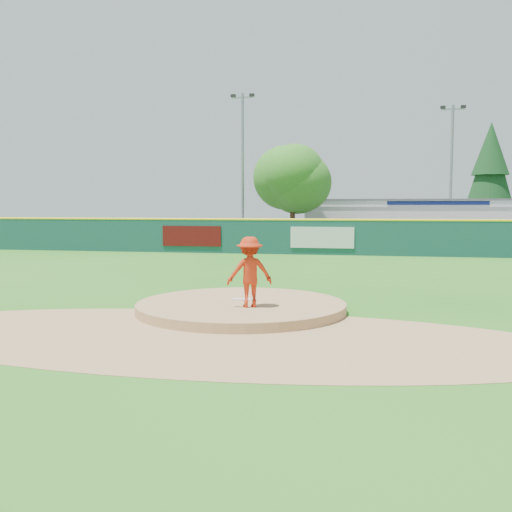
% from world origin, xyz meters
% --- Properties ---
extents(ground, '(120.00, 120.00, 0.00)m').
position_xyz_m(ground, '(0.00, 0.00, 0.00)').
color(ground, '#286B19').
rests_on(ground, ground).
extents(pitchers_mound, '(5.50, 5.50, 0.50)m').
position_xyz_m(pitchers_mound, '(0.00, 0.00, 0.00)').
color(pitchers_mound, '#9E774C').
rests_on(pitchers_mound, ground).
extents(pitching_rubber, '(0.60, 0.15, 0.04)m').
position_xyz_m(pitching_rubber, '(0.00, 0.30, 0.27)').
color(pitching_rubber, white).
rests_on(pitching_rubber, pitchers_mound).
extents(infield_dirt_arc, '(15.40, 15.40, 0.01)m').
position_xyz_m(infield_dirt_arc, '(0.00, -3.00, 0.01)').
color(infield_dirt_arc, '#9E774C').
rests_on(infield_dirt_arc, ground).
extents(parking_lot, '(44.00, 16.00, 0.02)m').
position_xyz_m(parking_lot, '(0.00, 27.00, 0.01)').
color(parking_lot, '#38383A').
rests_on(parking_lot, ground).
extents(pitcher, '(1.30, 1.03, 1.76)m').
position_xyz_m(pitcher, '(0.37, -0.64, 1.13)').
color(pitcher, '#B8280F').
rests_on(pitcher, pitchers_mound).
extents(van, '(6.19, 4.30, 1.57)m').
position_xyz_m(van, '(4.72, 22.04, 0.81)').
color(van, white).
rests_on(van, parking_lot).
extents(pool_building_grp, '(15.20, 8.20, 3.31)m').
position_xyz_m(pool_building_grp, '(6.00, 31.99, 1.66)').
color(pool_building_grp, silver).
rests_on(pool_building_grp, ground).
extents(fence_banners, '(11.34, 0.04, 1.20)m').
position_xyz_m(fence_banners, '(-3.22, 17.92, 1.00)').
color(fence_banners, '#530C0B').
rests_on(fence_banners, ground).
extents(playground_slide, '(0.98, 2.77, 1.53)m').
position_xyz_m(playground_slide, '(-16.03, 21.42, 0.78)').
color(playground_slide, blue).
rests_on(playground_slide, ground).
extents(outfield_fence, '(40.00, 0.14, 2.07)m').
position_xyz_m(outfield_fence, '(0.00, 18.00, 1.09)').
color(outfield_fence, '#14413D').
rests_on(outfield_fence, ground).
extents(deciduous_tree, '(5.60, 5.60, 7.36)m').
position_xyz_m(deciduous_tree, '(-2.00, 25.00, 4.55)').
color(deciduous_tree, '#382314').
rests_on(deciduous_tree, ground).
extents(conifer_tree, '(4.40, 4.40, 9.50)m').
position_xyz_m(conifer_tree, '(13.00, 36.00, 5.54)').
color(conifer_tree, '#382314').
rests_on(conifer_tree, ground).
extents(light_pole_left, '(1.75, 0.25, 11.00)m').
position_xyz_m(light_pole_left, '(-6.00, 27.00, 6.05)').
color(light_pole_left, gray).
rests_on(light_pole_left, ground).
extents(light_pole_right, '(1.75, 0.25, 10.00)m').
position_xyz_m(light_pole_right, '(9.00, 29.00, 5.54)').
color(light_pole_right, gray).
rests_on(light_pole_right, ground).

